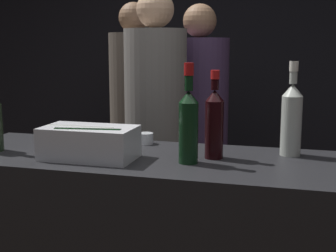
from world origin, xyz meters
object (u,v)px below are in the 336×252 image
object	(u,v)px
ice_bin_with_bottles	(89,141)
person_grey_polo	(135,115)
red_wine_bottle_burgundy	(188,122)
person_blond_tee	(156,132)
red_wine_bottle_tall	(214,121)
white_wine_bottle	(292,117)
person_in_hoodie	(199,127)
bowl_white	(82,137)
candle_votive	(146,138)

from	to	relation	value
ice_bin_with_bottles	person_grey_polo	size ratio (longest dim) A/B	0.20
red_wine_bottle_burgundy	person_blond_tee	bearing A→B (deg)	114.34
red_wine_bottle_burgundy	red_wine_bottle_tall	bearing A→B (deg)	52.16
red_wine_bottle_burgundy	person_grey_polo	distance (m)	1.67
white_wine_bottle	person_blond_tee	size ratio (longest dim) A/B	0.21
ice_bin_with_bottles	person_in_hoodie	world-z (taller)	person_in_hoodie
bowl_white	candle_votive	distance (m)	0.29
ice_bin_with_bottles	candle_votive	distance (m)	0.35
red_wine_bottle_burgundy	white_wine_bottle	world-z (taller)	white_wine_bottle
red_wine_bottle_burgundy	white_wine_bottle	bearing A→B (deg)	32.42
ice_bin_with_bottles	bowl_white	xyz separation A→B (m)	(-0.15, 0.25, -0.04)
bowl_white	person_in_hoodie	distance (m)	1.10
person_grey_polo	person_blond_tee	bearing A→B (deg)	-111.61
candle_votive	white_wine_bottle	world-z (taller)	white_wine_bottle
bowl_white	red_wine_bottle_burgundy	xyz separation A→B (m)	(0.54, -0.22, 0.12)
person_blond_tee	person_grey_polo	size ratio (longest dim) A/B	1.00
white_wine_bottle	bowl_white	bearing A→B (deg)	-179.02
white_wine_bottle	person_in_hoodie	distance (m)	1.21
white_wine_bottle	person_blond_tee	xyz separation A→B (m)	(-0.76, 0.64, -0.21)
person_in_hoodie	red_wine_bottle_burgundy	bearing A→B (deg)	138.72
ice_bin_with_bottles	person_in_hoodie	bearing A→B (deg)	82.79
red_wine_bottle_tall	white_wine_bottle	size ratio (longest dim) A/B	0.91
ice_bin_with_bottles	white_wine_bottle	size ratio (longest dim) A/B	0.96
red_wine_bottle_burgundy	person_in_hoodie	xyz separation A→B (m)	(-0.22, 1.26, -0.24)
person_in_hoodie	person_grey_polo	distance (m)	0.56
red_wine_bottle_burgundy	person_grey_polo	bearing A→B (deg)	116.51
bowl_white	person_in_hoodie	size ratio (longest dim) A/B	0.10
red_wine_bottle_tall	person_in_hoodie	world-z (taller)	person_in_hoodie
white_wine_bottle	person_blond_tee	world-z (taller)	person_blond_tee
person_grey_polo	bowl_white	bearing A→B (deg)	-132.12
bowl_white	person_grey_polo	size ratio (longest dim) A/B	0.10
white_wine_bottle	person_grey_polo	world-z (taller)	person_grey_polo
red_wine_bottle_tall	person_in_hoodie	bearing A→B (deg)	104.62
ice_bin_with_bottles	red_wine_bottle_tall	world-z (taller)	red_wine_bottle_tall
candle_votive	person_in_hoodie	bearing A→B (deg)	87.73
bowl_white	red_wine_bottle_burgundy	world-z (taller)	red_wine_bottle_burgundy
candle_votive	person_in_hoodie	xyz separation A→B (m)	(0.04, 0.98, -0.11)
candle_votive	person_grey_polo	size ratio (longest dim) A/B	0.04
person_in_hoodie	person_blond_tee	size ratio (longest dim) A/B	0.97
red_wine_bottle_burgundy	red_wine_bottle_tall	distance (m)	0.13
person_blond_tee	person_in_hoodie	bearing A→B (deg)	-77.10
red_wine_bottle_tall	person_grey_polo	bearing A→B (deg)	120.66
candle_votive	person_blond_tee	bearing A→B (deg)	102.73
white_wine_bottle	person_blond_tee	bearing A→B (deg)	139.86
bowl_white	person_grey_polo	distance (m)	1.28
white_wine_bottle	person_grey_polo	bearing A→B (deg)	131.49
red_wine_bottle_burgundy	white_wine_bottle	xyz separation A→B (m)	(0.37, 0.23, 0.00)
red_wine_bottle_tall	white_wine_bottle	world-z (taller)	white_wine_bottle
candle_votive	person_in_hoodie	world-z (taller)	person_in_hoodie
person_grey_polo	white_wine_bottle	bearing A→B (deg)	-99.62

